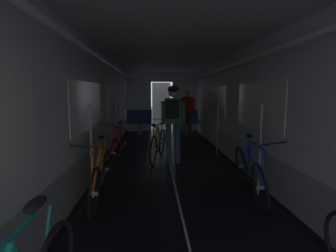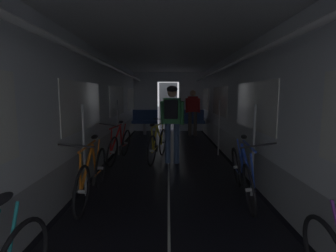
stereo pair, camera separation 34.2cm
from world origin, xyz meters
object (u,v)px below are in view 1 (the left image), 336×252
object	(u,v)px
bench_seat_far_left	(139,120)
bench_seat_far_right	(186,120)
bicycle_yellow_in_aisle	(158,144)
person_standing_near_bench	(187,110)
bicycle_blue	(250,172)
bicycle_red	(120,146)
bicycle_orange	(101,176)
person_cyclist_aisle	(173,116)

from	to	relation	value
bench_seat_far_left	bench_seat_far_right	world-z (taller)	same
bench_seat_far_right	bench_seat_far_left	bearing A→B (deg)	180.00
bicycle_yellow_in_aisle	person_standing_near_bench	bearing A→B (deg)	71.63
bench_seat_far_left	bicycle_blue	bearing A→B (deg)	-71.85
bicycle_blue	bicycle_red	distance (m)	3.06
bicycle_blue	bicycle_orange	size ratio (longest dim) A/B	1.00
bench_seat_far_left	bench_seat_far_right	xyz separation A→B (m)	(1.80, 0.00, 0.00)
bench_seat_far_left	bench_seat_far_right	distance (m)	1.80
bench_seat_far_left	person_cyclist_aisle	xyz separation A→B (m)	(0.98, -4.13, 0.50)
bicycle_blue	person_standing_near_bench	size ratio (longest dim) A/B	1.01
bicycle_red	bicycle_yellow_in_aisle	world-z (taller)	bicycle_red
bench_seat_far_left	bicycle_blue	distance (m)	6.40
bench_seat_far_left	person_standing_near_bench	bearing A→B (deg)	-11.79
bench_seat_far_right	bicycle_yellow_in_aisle	xyz separation A→B (m)	(-1.15, -3.86, -0.18)
bench_seat_far_right	person_cyclist_aisle	distance (m)	4.24
bench_seat_far_right	bicycle_orange	bearing A→B (deg)	-108.14
bench_seat_far_left	bicycle_red	bearing A→B (deg)	-93.29
bench_seat_far_left	person_standing_near_bench	world-z (taller)	person_standing_near_bench
bench_seat_far_right	bicycle_yellow_in_aisle	size ratio (longest dim) A/B	0.59
bench_seat_far_right	person_standing_near_bench	size ratio (longest dim) A/B	0.58
bicycle_blue	person_cyclist_aisle	xyz separation A→B (m)	(-1.01, 1.95, 0.69)
bench_seat_far_left	person_cyclist_aisle	bearing A→B (deg)	-76.64
bicycle_blue	bicycle_orange	xyz separation A→B (m)	(-2.20, -0.06, 0.00)
bicycle_blue	bicycle_red	world-z (taller)	bicycle_blue
bicycle_blue	bicycle_orange	bearing A→B (deg)	-178.33
bicycle_red	bench_seat_far_right	bearing A→B (deg)	62.92
bicycle_red	bicycle_orange	xyz separation A→B (m)	(0.02, -2.17, 0.00)
bench_seat_far_left	bicycle_red	xyz separation A→B (m)	(-0.23, -3.97, -0.19)
bicycle_red	bicycle_orange	distance (m)	2.17
bench_seat_far_left	bench_seat_far_right	size ratio (longest dim) A/B	1.00
bench_seat_far_right	bicycle_orange	size ratio (longest dim) A/B	0.58
bench_seat_far_left	person_standing_near_bench	size ratio (longest dim) A/B	0.58
bicycle_red	bicycle_yellow_in_aisle	size ratio (longest dim) A/B	1.02
bench_seat_far_left	bicycle_yellow_in_aisle	size ratio (longest dim) A/B	0.59
bicycle_orange	person_standing_near_bench	size ratio (longest dim) A/B	1.00
person_standing_near_bench	person_cyclist_aisle	bearing A→B (deg)	-102.37
bench_seat_far_left	bicycle_blue	world-z (taller)	bicycle_blue
person_cyclist_aisle	person_standing_near_bench	world-z (taller)	person_cyclist_aisle
person_standing_near_bench	bench_seat_far_right	bearing A→B (deg)	90.41
bicycle_red	person_cyclist_aisle	bearing A→B (deg)	-7.53
bench_seat_far_left	bicycle_yellow_in_aisle	distance (m)	3.92
bicycle_red	person_cyclist_aisle	xyz separation A→B (m)	(1.21, -0.16, 0.69)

